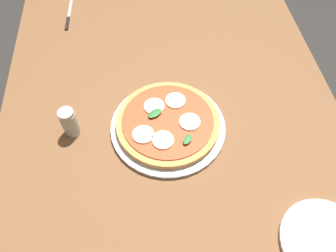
% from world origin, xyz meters
% --- Properties ---
extents(ground_plane, '(6.00, 6.00, 0.00)m').
position_xyz_m(ground_plane, '(0.00, 0.00, 0.00)').
color(ground_plane, '#2D2B28').
extents(dining_table, '(1.54, 0.99, 0.71)m').
position_xyz_m(dining_table, '(0.00, 0.00, 0.63)').
color(dining_table, brown).
rests_on(dining_table, ground_plane).
extents(serving_tray, '(0.32, 0.32, 0.01)m').
position_xyz_m(serving_tray, '(-0.02, -0.02, 0.72)').
color(serving_tray, silver).
rests_on(serving_tray, dining_table).
extents(pizza, '(0.29, 0.29, 0.03)m').
position_xyz_m(pizza, '(-0.02, -0.02, 0.74)').
color(pizza, tan).
rests_on(pizza, serving_tray).
extents(plate_white, '(0.20, 0.20, 0.01)m').
position_xyz_m(plate_white, '(0.34, 0.30, 0.72)').
color(plate_white, white).
rests_on(plate_white, dining_table).
extents(knife, '(0.17, 0.02, 0.01)m').
position_xyz_m(knife, '(-0.54, -0.32, 0.72)').
color(knife, black).
rests_on(knife, dining_table).
extents(pepper_shaker, '(0.04, 0.04, 0.09)m').
position_xyz_m(pepper_shaker, '(-0.03, -0.28, 0.76)').
color(pepper_shaker, '#B2B7AD').
rests_on(pepper_shaker, dining_table).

